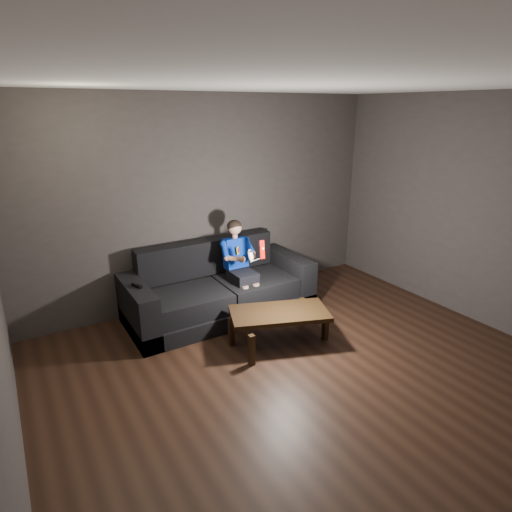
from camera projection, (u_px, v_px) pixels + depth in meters
floor at (328, 391)px, 4.01m from camera, size 5.00×5.00×0.00m
back_wall at (209, 201)px, 5.59m from camera, size 5.00×0.04×2.70m
right_wall at (507, 217)px, 4.79m from camera, size 0.04×5.00×2.70m
ceiling at (348, 80)px, 3.12m from camera, size 5.00×5.00×0.02m
sofa at (219, 292)px, 5.43m from camera, size 2.32×1.00×0.90m
child at (239, 258)px, 5.35m from camera, size 0.43×0.53×1.06m
wii_remote_red at (262, 249)px, 4.99m from camera, size 0.07×0.09×0.22m
nunchuk_white at (250, 255)px, 4.94m from camera, size 0.08×0.11×0.16m
wii_remote_black at (137, 286)px, 4.73m from camera, size 0.09×0.16×0.03m
coffee_table at (279, 316)px, 4.72m from camera, size 1.19×0.88×0.39m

